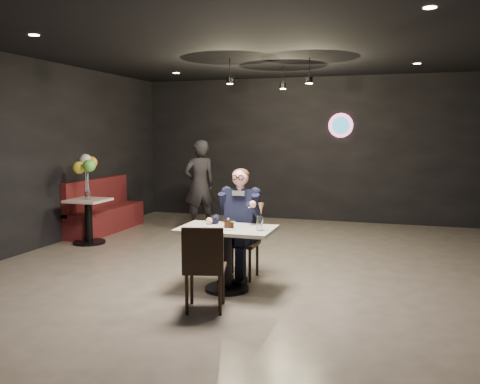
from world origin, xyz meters
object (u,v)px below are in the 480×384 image
(sundae_glass, at_px, (260,223))
(balloon_vase, at_px, (88,195))
(chair_near, at_px, (205,267))
(booth_bench, at_px, (106,205))
(passerby, at_px, (200,185))
(main_table, at_px, (227,259))
(side_table, at_px, (89,221))
(seated_man, at_px, (241,222))
(chair_far, at_px, (241,242))

(sundae_glass, distance_m, balloon_vase, 3.87)
(chair_near, xyz_separation_m, booth_bench, (-3.34, 3.41, 0.04))
(passerby, bearing_deg, chair_near, 69.57)
(main_table, bearing_deg, balloon_vase, 150.54)
(booth_bench, xyz_separation_m, side_table, (0.30, -1.00, -0.12))
(seated_man, xyz_separation_m, booth_bench, (-3.34, 2.16, -0.22))
(passerby, bearing_deg, chair_far, 77.59)
(sundae_glass, bearing_deg, balloon_vase, 152.89)
(chair_near, distance_m, side_table, 3.87)
(chair_near, distance_m, sundae_glass, 0.85)
(chair_near, relative_size, booth_bench, 0.46)
(chair_near, bearing_deg, passerby, 98.30)
(sundae_glass, distance_m, booth_bench, 4.67)
(main_table, distance_m, chair_near, 0.70)
(sundae_glass, height_order, side_table, sundae_glass)
(side_table, bearing_deg, chair_far, -20.99)
(chair_far, bearing_deg, chair_near, -90.00)
(chair_far, height_order, balloon_vase, chair_far)
(chair_near, height_order, seated_man, seated_man)
(chair_far, xyz_separation_m, sundae_glass, (0.41, -0.60, 0.37))
(seated_man, height_order, side_table, seated_man)
(chair_near, bearing_deg, sundae_glass, 42.86)
(main_table, xyz_separation_m, seated_man, (-0.00, 0.55, 0.34))
(seated_man, bearing_deg, balloon_vase, 159.01)
(chair_near, relative_size, passerby, 0.54)
(booth_bench, bearing_deg, chair_far, -32.98)
(sundae_glass, relative_size, balloon_vase, 1.11)
(side_table, bearing_deg, balloon_vase, 0.00)
(chair_near, relative_size, sundae_glass, 5.67)
(chair_far, bearing_deg, passerby, 120.75)
(booth_bench, bearing_deg, sundae_glass, -36.42)
(side_table, relative_size, passerby, 0.44)
(seated_man, height_order, sundae_glass, seated_man)
(main_table, distance_m, side_table, 3.49)
(booth_bench, height_order, passerby, passerby)
(chair_far, relative_size, side_table, 1.21)
(seated_man, height_order, balloon_vase, seated_man)
(seated_man, bearing_deg, passerby, 120.75)
(booth_bench, bearing_deg, side_table, -73.30)
(main_table, relative_size, chair_far, 1.20)
(chair_far, height_order, passerby, passerby)
(side_table, bearing_deg, passerby, 54.64)
(chair_far, height_order, chair_near, same)
(main_table, bearing_deg, chair_far, 90.00)
(chair_far, distance_m, chair_near, 1.24)
(seated_man, distance_m, side_table, 3.27)
(chair_far, distance_m, passerby, 3.47)
(main_table, distance_m, sundae_glass, 0.62)
(booth_bench, bearing_deg, seated_man, -32.98)
(passerby, bearing_deg, side_table, 11.47)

